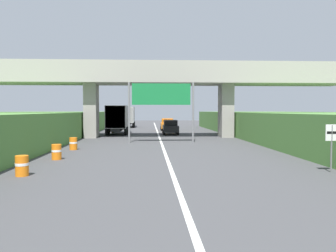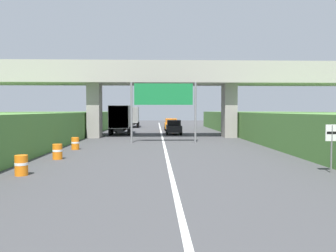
{
  "view_description": "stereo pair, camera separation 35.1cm",
  "coord_description": "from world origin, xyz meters",
  "px_view_note": "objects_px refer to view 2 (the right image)",
  "views": [
    {
      "loc": [
        -1.03,
        1.97,
        2.88
      ],
      "look_at": [
        0.0,
        21.22,
        2.0
      ],
      "focal_mm": 36.74,
      "sensor_mm": 36.0,
      "label": 1
    },
    {
      "loc": [
        -0.68,
        1.96,
        2.88
      ],
      "look_at": [
        0.0,
        21.22,
        2.0
      ],
      "focal_mm": 36.74,
      "sensor_mm": 36.0,
      "label": 2
    }
  ],
  "objects_px": {
    "construction_barrel_4": "(75,143)",
    "overhead_highway_sign": "(164,98)",
    "truck_silver": "(132,116)",
    "speed_limit_sign": "(332,141)",
    "truck_blue": "(121,118)",
    "construction_barrel_2": "(21,165)",
    "car_orange": "(171,124)",
    "construction_barrel_3": "(57,152)",
    "car_black": "(174,127)"
  },
  "relations": [
    {
      "from": "construction_barrel_4",
      "to": "overhead_highway_sign",
      "type": "bearing_deg",
      "value": 38.43
    },
    {
      "from": "overhead_highway_sign",
      "to": "truck_silver",
      "type": "height_order",
      "value": "overhead_highway_sign"
    },
    {
      "from": "truck_silver",
      "to": "construction_barrel_4",
      "type": "relative_size",
      "value": 8.11
    },
    {
      "from": "overhead_highway_sign",
      "to": "speed_limit_sign",
      "type": "height_order",
      "value": "overhead_highway_sign"
    },
    {
      "from": "speed_limit_sign",
      "to": "truck_blue",
      "type": "xyz_separation_m",
      "value": [
        -12.28,
        26.42,
        0.46
      ]
    },
    {
      "from": "overhead_highway_sign",
      "to": "speed_limit_sign",
      "type": "distance_m",
      "value": 17.01
    },
    {
      "from": "truck_blue",
      "to": "speed_limit_sign",
      "type": "bearing_deg",
      "value": -65.08
    },
    {
      "from": "overhead_highway_sign",
      "to": "truck_blue",
      "type": "distance_m",
      "value": 12.48
    },
    {
      "from": "speed_limit_sign",
      "to": "construction_barrel_2",
      "type": "bearing_deg",
      "value": -179.3
    },
    {
      "from": "speed_limit_sign",
      "to": "car_orange",
      "type": "xyz_separation_m",
      "value": [
        -5.93,
        33.68,
        -0.62
      ]
    },
    {
      "from": "construction_barrel_2",
      "to": "truck_silver",
      "type": "bearing_deg",
      "value": 87.64
    },
    {
      "from": "truck_silver",
      "to": "overhead_highway_sign",
      "type": "bearing_deg",
      "value": -80.46
    },
    {
      "from": "construction_barrel_2",
      "to": "speed_limit_sign",
      "type": "bearing_deg",
      "value": 0.7
    },
    {
      "from": "construction_barrel_3",
      "to": "truck_silver",
      "type": "bearing_deg",
      "value": 87.56
    },
    {
      "from": "truck_silver",
      "to": "construction_barrel_4",
      "type": "bearing_deg",
      "value": -93.02
    },
    {
      "from": "speed_limit_sign",
      "to": "car_black",
      "type": "relative_size",
      "value": 0.54
    },
    {
      "from": "construction_barrel_2",
      "to": "construction_barrel_4",
      "type": "distance_m",
      "value": 10.04
    },
    {
      "from": "car_orange",
      "to": "truck_silver",
      "type": "bearing_deg",
      "value": 121.94
    },
    {
      "from": "car_black",
      "to": "construction_barrel_4",
      "type": "height_order",
      "value": "car_black"
    },
    {
      "from": "truck_blue",
      "to": "construction_barrel_4",
      "type": "xyz_separation_m",
      "value": [
        -1.73,
        -16.55,
        -1.47
      ]
    },
    {
      "from": "car_black",
      "to": "car_orange",
      "type": "bearing_deg",
      "value": 89.88
    },
    {
      "from": "car_black",
      "to": "construction_barrel_4",
      "type": "xyz_separation_m",
      "value": [
        -8.06,
        -15.77,
        -0.4
      ]
    },
    {
      "from": "construction_barrel_2",
      "to": "car_orange",
      "type": "bearing_deg",
      "value": 76.55
    },
    {
      "from": "construction_barrel_2",
      "to": "construction_barrel_3",
      "type": "bearing_deg",
      "value": 88.24
    },
    {
      "from": "overhead_highway_sign",
      "to": "construction_barrel_2",
      "type": "bearing_deg",
      "value": -113.44
    },
    {
      "from": "overhead_highway_sign",
      "to": "construction_barrel_3",
      "type": "xyz_separation_m",
      "value": [
        -6.47,
        -10.26,
        -3.51
      ]
    },
    {
      "from": "construction_barrel_3",
      "to": "overhead_highway_sign",
      "type": "bearing_deg",
      "value": 57.76
    },
    {
      "from": "car_orange",
      "to": "construction_barrel_2",
      "type": "xyz_separation_m",
      "value": [
        -8.1,
        -33.85,
        -0.4
      ]
    },
    {
      "from": "construction_barrel_4",
      "to": "car_black",
      "type": "bearing_deg",
      "value": 62.93
    },
    {
      "from": "overhead_highway_sign",
      "to": "truck_blue",
      "type": "height_order",
      "value": "overhead_highway_sign"
    },
    {
      "from": "car_orange",
      "to": "construction_barrel_3",
      "type": "xyz_separation_m",
      "value": [
        -7.94,
        -28.83,
        -0.4
      ]
    },
    {
      "from": "construction_barrel_3",
      "to": "construction_barrel_2",
      "type": "bearing_deg",
      "value": -91.76
    },
    {
      "from": "truck_blue",
      "to": "car_orange",
      "type": "height_order",
      "value": "truck_blue"
    },
    {
      "from": "truck_silver",
      "to": "construction_barrel_3",
      "type": "height_order",
      "value": "truck_silver"
    },
    {
      "from": "construction_barrel_4",
      "to": "construction_barrel_2",
      "type": "bearing_deg",
      "value": -90.13
    },
    {
      "from": "car_orange",
      "to": "car_black",
      "type": "height_order",
      "value": "same"
    },
    {
      "from": "speed_limit_sign",
      "to": "overhead_highway_sign",
      "type": "bearing_deg",
      "value": 116.09
    },
    {
      "from": "overhead_highway_sign",
      "to": "car_black",
      "type": "relative_size",
      "value": 1.43
    },
    {
      "from": "speed_limit_sign",
      "to": "truck_blue",
      "type": "relative_size",
      "value": 0.31
    },
    {
      "from": "truck_blue",
      "to": "construction_barrel_3",
      "type": "height_order",
      "value": "truck_blue"
    },
    {
      "from": "speed_limit_sign",
      "to": "construction_barrel_3",
      "type": "xyz_separation_m",
      "value": [
        -13.87,
        4.85,
        -1.02
      ]
    },
    {
      "from": "truck_blue",
      "to": "construction_barrel_2",
      "type": "height_order",
      "value": "truck_blue"
    },
    {
      "from": "construction_barrel_3",
      "to": "construction_barrel_4",
      "type": "height_order",
      "value": "same"
    },
    {
      "from": "car_black",
      "to": "construction_barrel_2",
      "type": "distance_m",
      "value": 27.05
    },
    {
      "from": "overhead_highway_sign",
      "to": "truck_blue",
      "type": "bearing_deg",
      "value": 113.31
    },
    {
      "from": "speed_limit_sign",
      "to": "construction_barrel_4",
      "type": "distance_m",
      "value": 17.16
    },
    {
      "from": "truck_blue",
      "to": "truck_silver",
      "type": "distance_m",
      "value": 17.33
    },
    {
      "from": "car_black",
      "to": "construction_barrel_3",
      "type": "bearing_deg",
      "value": -110.87
    },
    {
      "from": "speed_limit_sign",
      "to": "construction_barrel_4",
      "type": "relative_size",
      "value": 2.48
    },
    {
      "from": "speed_limit_sign",
      "to": "construction_barrel_4",
      "type": "xyz_separation_m",
      "value": [
        -14.0,
        9.87,
        -1.02
      ]
    }
  ]
}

